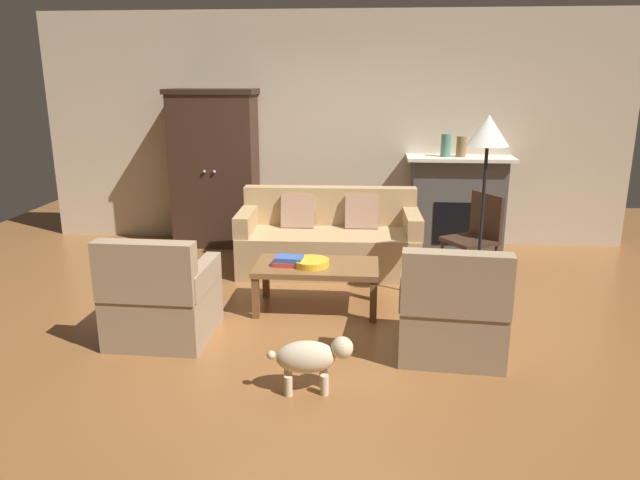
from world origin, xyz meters
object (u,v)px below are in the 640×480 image
couch (329,241)px  armchair_near_left (161,301)px  mantel_vase_jade (446,145)px  floor_lamp (487,142)px  fireplace (457,202)px  fruit_bowl (311,263)px  side_chair_wooden (477,232)px  dog (311,357)px  coffee_table (317,270)px  mantel_vase_bronze (461,146)px  armoire (215,168)px  book_stack (288,261)px  armchair_near_right (452,315)px

couch → armchair_near_left: size_ratio=2.21×
mantel_vase_jade → floor_lamp: 1.96m
fireplace → fruit_bowl: bearing=-125.7°
fruit_bowl → side_chair_wooden: bearing=31.2°
couch → dog: (0.07, -2.61, -0.07)m
fireplace → floor_lamp: size_ratio=0.73×
coffee_table → dog: (0.09, -1.46, -0.12)m
floor_lamp → armchair_near_left: bearing=-160.9°
fruit_bowl → mantel_vase_bronze: 2.78m
floor_lamp → mantel_vase_jade: bearing=93.3°
armoire → side_chair_wooden: size_ratio=2.11×
armchair_near_left → armoire: bearing=95.2°
fireplace → coffee_table: (-1.52, -2.13, -0.20)m
couch → dog: couch is taller
couch → mantel_vase_bronze: size_ratio=8.11×
book_stack → coffee_table: bearing=9.4°
couch → floor_lamp: bearing=-34.5°
mantel_vase_jade → dog: size_ratio=0.46×
book_stack → floor_lamp: bearing=7.2°
armchair_near_right → floor_lamp: size_ratio=0.51×
couch → mantel_vase_jade: mantel_vase_jade is taller
fireplace → mantel_vase_bronze: (-0.00, -0.02, 0.67)m
coffee_table → side_chair_wooden: bearing=30.8°
armoire → dog: (1.53, -3.52, -0.71)m
mantel_vase_bronze → side_chair_wooden: size_ratio=0.27×
book_stack → mantel_vase_jade: (1.59, 2.16, 0.79)m
fireplace → couch: fireplace is taller
couch → side_chair_wooden: (1.53, -0.22, 0.19)m
coffee_table → fruit_bowl: size_ratio=3.46×
armoire → couch: armoire is taller
fireplace → mantel_vase_jade: size_ratio=4.75×
floor_lamp → mantel_vase_bronze: bearing=88.0°
coffee_table → fruit_bowl: 0.10m
side_chair_wooden → armchair_near_right: bearing=-104.8°
book_stack → side_chair_wooden: bearing=28.2°
mantel_vase_bronze → floor_lamp: size_ratio=0.14×
book_stack → dog: (0.34, -1.42, -0.22)m
coffee_table → armchair_near_right: 1.36m
mantel_vase_jade → side_chair_wooden: bearing=-79.7°
armchair_near_left → coffee_table: bearing=32.0°
fruit_bowl → book_stack: bearing=-179.6°
fruit_bowl → dog: (0.14, -1.42, -0.20)m
coffee_table → couch: bearing=88.6°
coffee_table → armchair_near_right: bearing=-36.7°
couch → coffee_table: bearing=-91.4°
armoire → mantel_vase_jade: 2.79m
armoire → floor_lamp: bearing=-33.1°
armoire → mantel_vase_bronze: size_ratio=7.90×
fireplace → mantel_vase_bronze: mantel_vase_bronze is taller
fruit_bowl → armchair_near_right: 1.38m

